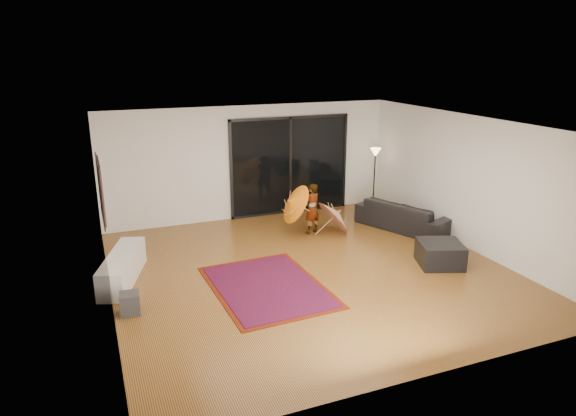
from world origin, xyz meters
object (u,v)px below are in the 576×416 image
ottoman (440,254)px  sofa (404,215)px  media_console (123,268)px  child (312,209)px

ottoman → sofa: bearing=74.7°
media_console → sofa: size_ratio=0.81×
sofa → child: (-2.09, 0.50, 0.25)m
sofa → ottoman: (-0.55, -2.01, -0.10)m
media_console → sofa: (6.20, 0.50, 0.07)m
sofa → media_console: bearing=71.1°
sofa → ottoman: sofa is taller
media_console → child: 4.24m
media_console → child: bearing=32.1°
child → media_console: bearing=-5.8°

